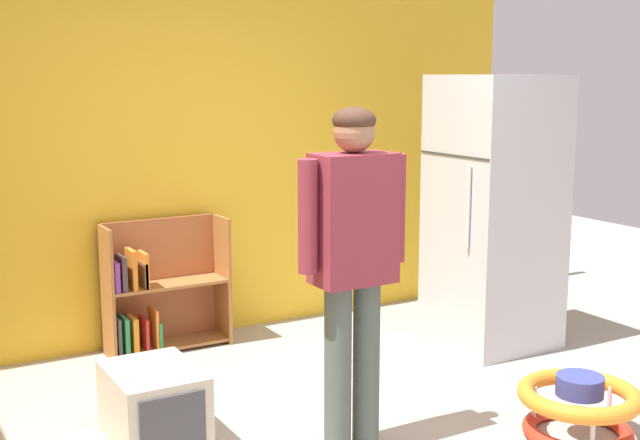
{
  "coord_description": "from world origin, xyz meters",
  "views": [
    {
      "loc": [
        -2.02,
        -2.92,
        1.79
      ],
      "look_at": [
        0.04,
        0.64,
        1.06
      ],
      "focal_mm": 46.6,
      "sensor_mm": 36.0,
      "label": 1
    }
  ],
  "objects_px": {
    "bookshelf": "(156,294)",
    "pet_carrier": "(154,404)",
    "refrigerator": "(494,213)",
    "baby_walker": "(579,407)",
    "standing_person": "(353,250)"
  },
  "relations": [
    {
      "from": "bookshelf",
      "to": "pet_carrier",
      "type": "distance_m",
      "value": 1.4
    },
    {
      "from": "refrigerator",
      "to": "bookshelf",
      "type": "xyz_separation_m",
      "value": [
        -1.97,
        1.0,
        -0.52
      ]
    },
    {
      "from": "bookshelf",
      "to": "pet_carrier",
      "type": "relative_size",
      "value": 1.54
    },
    {
      "from": "refrigerator",
      "to": "bookshelf",
      "type": "relative_size",
      "value": 2.09
    },
    {
      "from": "baby_walker",
      "to": "refrigerator",
      "type": "bearing_deg",
      "value": 65.5
    },
    {
      "from": "baby_walker",
      "to": "pet_carrier",
      "type": "bearing_deg",
      "value": 150.36
    },
    {
      "from": "standing_person",
      "to": "pet_carrier",
      "type": "relative_size",
      "value": 2.97
    },
    {
      "from": "baby_walker",
      "to": "pet_carrier",
      "type": "xyz_separation_m",
      "value": [
        -1.83,
        1.04,
        0.02
      ]
    },
    {
      "from": "refrigerator",
      "to": "baby_walker",
      "type": "relative_size",
      "value": 2.95
    },
    {
      "from": "bookshelf",
      "to": "baby_walker",
      "type": "bearing_deg",
      "value": -59.9
    },
    {
      "from": "baby_walker",
      "to": "pet_carrier",
      "type": "relative_size",
      "value": 1.09
    },
    {
      "from": "standing_person",
      "to": "pet_carrier",
      "type": "bearing_deg",
      "value": 144.13
    },
    {
      "from": "bookshelf",
      "to": "pet_carrier",
      "type": "xyz_separation_m",
      "value": [
        -0.47,
        -1.31,
        -0.19
      ]
    },
    {
      "from": "refrigerator",
      "to": "baby_walker",
      "type": "bearing_deg",
      "value": -114.5
    },
    {
      "from": "bookshelf",
      "to": "standing_person",
      "type": "height_order",
      "value": "standing_person"
    }
  ]
}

